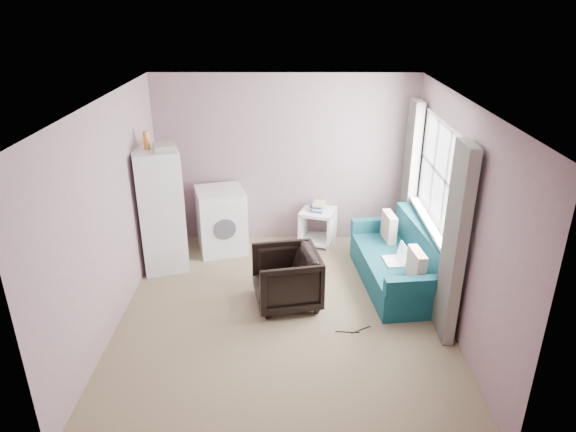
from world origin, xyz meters
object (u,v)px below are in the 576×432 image
side_table (318,224)px  sofa (400,264)px  fridge (161,209)px  armchair (286,275)px  washing_machine (221,219)px

side_table → sofa: bearing=-50.0°
fridge → sofa: 3.23m
side_table → armchair: bearing=-105.5°
washing_machine → side_table: size_ratio=1.41×
washing_machine → sofa: washing_machine is taller
fridge → sofa: fridge is taller
fridge → washing_machine: bearing=16.5°
armchair → fridge: (-1.68, 0.93, 0.47)m
fridge → washing_machine: fridge is taller
armchair → sofa: bearing=96.1°
armchair → washing_machine: (-0.96, 1.44, 0.10)m
sofa → washing_machine: bearing=151.3°
fridge → side_table: 2.33m
side_table → sofa: (1.01, -1.20, -0.02)m
armchair → fridge: bearing=-130.2°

